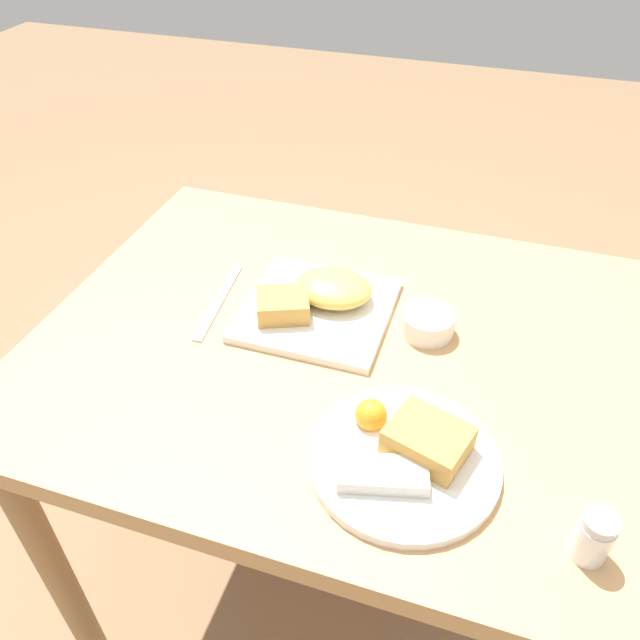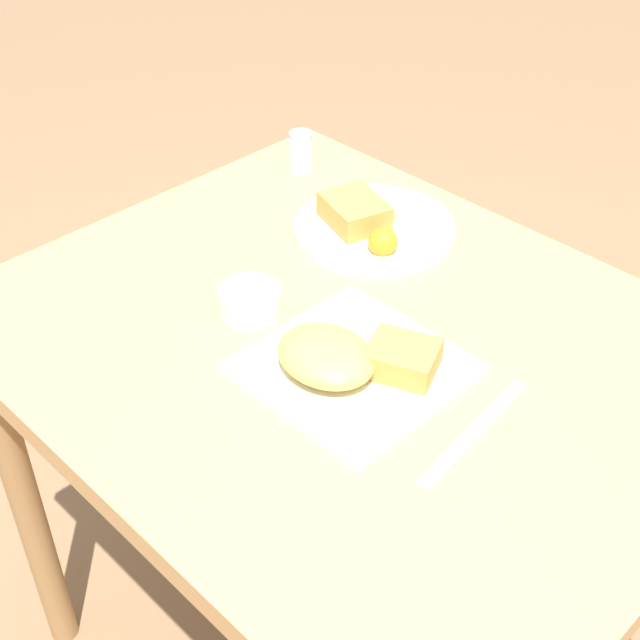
# 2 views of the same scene
# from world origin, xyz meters

# --- Properties ---
(dining_table) EXTENTS (0.96, 0.78, 0.78)m
(dining_table) POSITION_xyz_m (0.00, 0.00, 0.68)
(dining_table) COLOR tan
(dining_table) RESTS_ON ground_plane
(plate_square_near) EXTENTS (0.24, 0.24, 0.06)m
(plate_square_near) POSITION_xyz_m (0.05, -0.06, 0.80)
(plate_square_near) COLOR white
(plate_square_near) RESTS_ON dining_table
(plate_oval_far) EXTENTS (0.25, 0.25, 0.05)m
(plate_oval_far) POSITION_xyz_m (-0.15, 0.21, 0.79)
(plate_oval_far) COLOR white
(plate_oval_far) RESTS_ON dining_table
(sauce_ramekin) EXTENTS (0.08, 0.08, 0.04)m
(sauce_ramekin) POSITION_xyz_m (-0.13, -0.06, 0.80)
(sauce_ramekin) COLOR white
(sauce_ramekin) RESTS_ON dining_table
(salt_shaker) EXTENTS (0.04, 0.04, 0.07)m
(salt_shaker) POSITION_xyz_m (-0.38, 0.27, 0.81)
(salt_shaker) COLOR white
(salt_shaker) RESTS_ON dining_table
(butter_knife) EXTENTS (0.04, 0.21, 0.00)m
(butter_knife) POSITION_xyz_m (0.22, -0.03, 0.78)
(butter_knife) COLOR silver
(butter_knife) RESTS_ON dining_table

